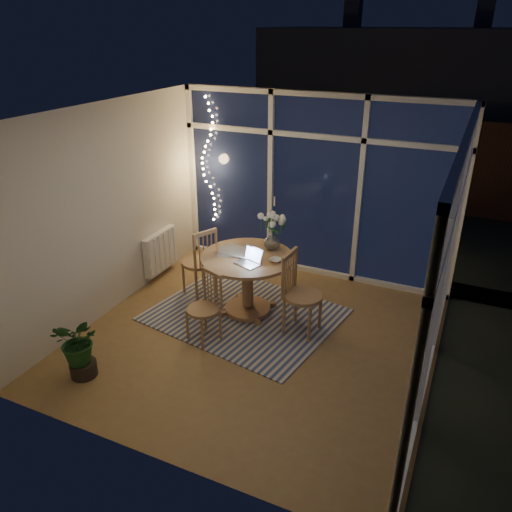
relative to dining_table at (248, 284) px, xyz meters
name	(u,v)px	position (x,y,z in m)	size (l,w,h in m)	color
floor	(256,338)	(0.35, -0.52, -0.40)	(4.00, 4.00, 0.00)	olive
ceiling	(256,114)	(0.35, -0.52, 2.20)	(4.00, 4.00, 0.00)	white
wall_back	(315,187)	(0.35, 1.48, 0.90)	(4.00, 0.04, 2.60)	silver
wall_front	(146,333)	(0.35, -2.52, 0.90)	(4.00, 0.04, 2.60)	silver
wall_left	(108,211)	(-1.65, -0.52, 0.90)	(0.04, 4.00, 2.60)	silver
wall_right	(452,273)	(2.35, -0.52, 0.90)	(0.04, 4.00, 2.60)	silver
window_wall_back	(314,188)	(0.35, 1.44, 0.90)	(4.00, 0.10, 2.60)	white
window_wall_right	(448,272)	(2.31, -0.52, 0.90)	(0.10, 4.00, 2.60)	white
radiator	(160,251)	(-1.59, 0.38, 0.00)	(0.10, 0.70, 0.58)	white
fairy_lights	(208,161)	(-1.30, 1.36, 1.13)	(0.24, 0.10, 1.85)	#F4B561
garden_patio	(383,215)	(0.85, 4.48, -0.46)	(12.00, 6.00, 0.10)	black
garden_fence	(369,159)	(0.35, 4.98, 0.50)	(11.00, 0.08, 1.80)	#3D2516
neighbour_roof	(415,78)	(0.65, 7.98, 1.80)	(7.00, 3.00, 2.20)	#303239
garden_shrubs	(295,206)	(-0.45, 2.88, 0.05)	(0.90, 0.90, 0.90)	black
rug	(244,314)	(0.00, -0.10, -0.39)	(2.23, 1.78, 0.01)	beige
dining_table	(248,284)	(0.00, 0.00, 0.00)	(1.16, 1.16, 0.79)	olive
chair_left	(199,261)	(-0.80, 0.15, 0.11)	(0.47, 0.47, 1.01)	olive
chair_right	(303,294)	(0.80, -0.16, 0.12)	(0.48, 0.48, 1.04)	olive
chair_front	(203,308)	(-0.19, -0.79, 0.04)	(0.40, 0.40, 0.86)	olive
laptop	(247,256)	(0.10, -0.21, 0.50)	(0.28, 0.25, 0.21)	#B3B3B8
flower_vase	(272,241)	(0.19, 0.33, 0.50)	(0.20, 0.20, 0.21)	silver
bowl	(275,260)	(0.37, 0.00, 0.41)	(0.15, 0.15, 0.04)	white
newspapers	(236,252)	(-0.16, 0.02, 0.41)	(0.42, 0.32, 0.02)	beige
phone	(250,258)	(0.06, -0.05, 0.40)	(0.10, 0.05, 0.01)	black
potted_plant	(79,345)	(-1.03, -1.89, -0.02)	(0.54, 0.47, 0.76)	#174119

